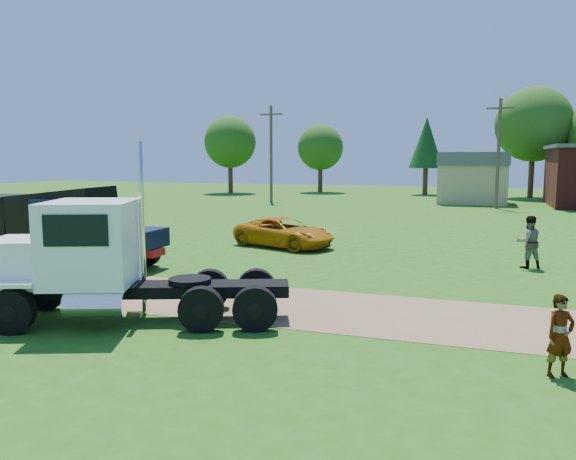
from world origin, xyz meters
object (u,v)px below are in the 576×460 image
(black_dump_truck, at_px, (36,220))
(navy_truck, at_px, (81,232))
(white_semi_tractor, at_px, (96,261))
(orange_pickup, at_px, (284,232))
(spectator_a, at_px, (560,336))

(black_dump_truck, relative_size, navy_truck, 1.16)
(white_semi_tractor, relative_size, black_dump_truck, 1.07)
(orange_pickup, bearing_deg, spectator_a, -123.20)
(white_semi_tractor, relative_size, orange_pickup, 1.56)
(white_semi_tractor, relative_size, spectator_a, 4.80)
(orange_pickup, bearing_deg, navy_truck, 159.82)
(white_semi_tractor, xyz_separation_m, orange_pickup, (0.51, 12.99, -0.88))
(navy_truck, height_order, spectator_a, navy_truck)
(navy_truck, relative_size, spectator_a, 3.85)
(white_semi_tractor, height_order, navy_truck, white_semi_tractor)
(black_dump_truck, xyz_separation_m, orange_pickup, (8.13, 6.87, -1.00))
(white_semi_tractor, bearing_deg, black_dump_truck, 119.92)
(navy_truck, relative_size, orange_pickup, 1.25)
(navy_truck, height_order, orange_pickup, navy_truck)
(navy_truck, bearing_deg, white_semi_tractor, -48.93)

